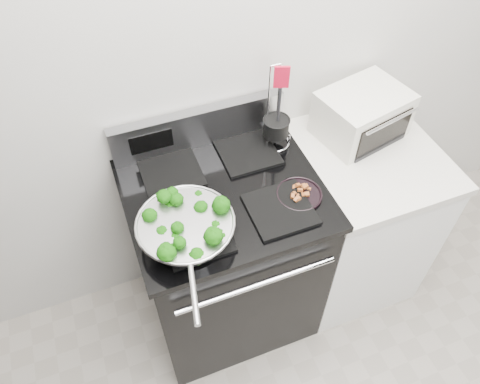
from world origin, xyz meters
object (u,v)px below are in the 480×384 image
toaster_oven (362,114)px  utensil_holder (276,131)px  gas_range (226,255)px  skillet (186,228)px  bacon_plate (299,193)px

toaster_oven → utensil_holder: bearing=161.6°
utensil_holder → toaster_oven: bearing=14.5°
gas_range → skillet: gas_range is taller
bacon_plate → utensil_holder: utensil_holder is taller
skillet → utensil_holder: size_ratio=1.41×
bacon_plate → toaster_oven: bearing=32.0°
skillet → toaster_oven: toaster_oven is taller
gas_range → bacon_plate: gas_range is taller
bacon_plate → toaster_oven: toaster_oven is taller
skillet → bacon_plate: (0.47, 0.03, -0.04)m
gas_range → utensil_holder: 0.64m
gas_range → toaster_oven: toaster_oven is taller
bacon_plate → toaster_oven: size_ratio=0.44×
gas_range → skillet: size_ratio=1.99×
gas_range → toaster_oven: bearing=11.2°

